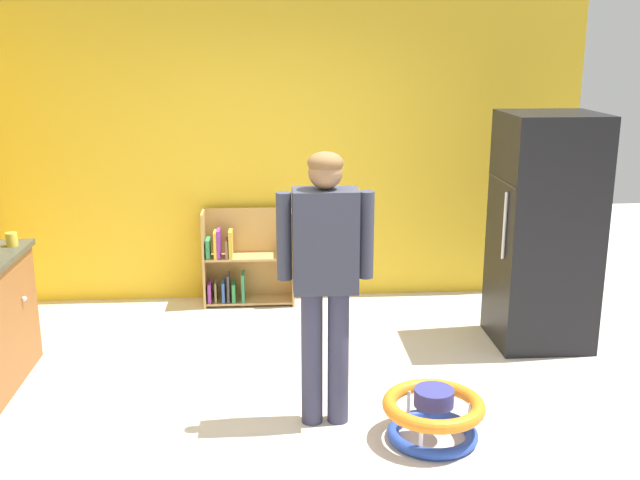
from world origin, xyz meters
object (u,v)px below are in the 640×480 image
refrigerator (544,231)px  bookshelf (243,263)px  baby_walker (433,415)px  standing_person (325,266)px  yellow_cup (12,239)px

refrigerator → bookshelf: bearing=155.6°
refrigerator → baby_walker: refrigerator is taller
standing_person → baby_walker: (0.62, -0.26, -0.85)m
bookshelf → standing_person: (0.57, -2.23, 0.64)m
refrigerator → standing_person: (-1.76, -1.18, 0.12)m
baby_walker → yellow_cup: size_ratio=6.36×
bookshelf → baby_walker: (1.19, -2.49, -0.21)m
yellow_cup → standing_person: bearing=-24.7°
standing_person → yellow_cup: size_ratio=17.71×
standing_person → yellow_cup: (-2.12, 0.98, -0.06)m
yellow_cup → refrigerator: bearing=3.0°
refrigerator → bookshelf: size_ratio=2.09×
bookshelf → refrigerator: bearing=-24.4°
standing_person → baby_walker: standing_person is taller
bookshelf → yellow_cup: size_ratio=8.95×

